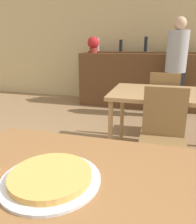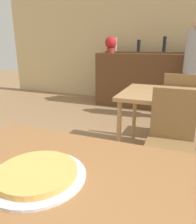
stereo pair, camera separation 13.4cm
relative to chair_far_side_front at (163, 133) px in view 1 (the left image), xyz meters
The scene contains 10 objects.
wall_back 3.34m from the chair_far_side_front, 97.04° to the left, with size 8.00×0.05×2.80m.
dining_table_near 1.26m from the chair_far_side_front, 108.43° to the right, with size 1.10×0.79×0.77m.
dining_table_far 0.62m from the chair_far_side_front, 90.00° to the left, with size 1.17×0.85×0.76m.
bar_counter 2.72m from the chair_far_side_front, 98.35° to the left, with size 2.60×0.56×1.08m.
bar_back_shelf 2.93m from the chair_far_side_front, 98.32° to the left, with size 2.39×0.24×0.32m.
chair_far_side_front is the anchor object (origin of this frame).
chair_far_side_back 1.19m from the chair_far_side_front, 90.00° to the left, with size 0.40×0.40×0.91m.
pizza_tray 1.33m from the chair_far_side_front, 109.54° to the right, with size 0.38×0.38×0.04m.
person_standing 2.15m from the chair_far_side_front, 85.29° to the left, with size 0.34×0.34×1.68m.
potted_plant 3.10m from the chair_far_side_front, 118.68° to the left, with size 0.24×0.24×0.33m.
Camera 1 is at (0.33, -0.68, 1.27)m, focal length 35.00 mm.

